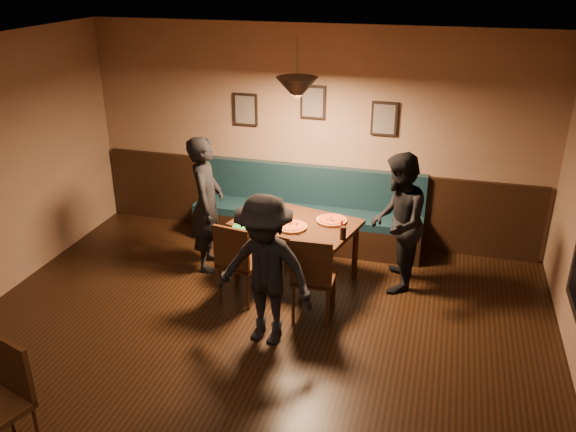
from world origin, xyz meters
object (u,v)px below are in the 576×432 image
object	(u,v)px
diner_left	(207,204)
soda_glass	(343,233)
booth_bench	(307,209)
dining_table	(296,250)
chair_near_right	(314,275)
diner_front	(265,271)
diner_right	(397,223)
chair_near_left	(241,260)
tabasco_bottle	(342,224)

from	to	relation	value
diner_left	soda_glass	world-z (taller)	diner_left
booth_bench	soda_glass	bearing A→B (deg)	-60.10
soda_glass	dining_table	bearing A→B (deg)	153.17
booth_bench	diner_left	world-z (taller)	diner_left
dining_table	chair_near_right	size ratio (longest dim) A/B	1.41
booth_bench	dining_table	bearing A→B (deg)	-83.77
booth_bench	diner_front	xyz separation A→B (m)	(0.13, -2.19, 0.27)
booth_bench	diner_right	xyz separation A→B (m)	(1.24, -0.80, 0.30)
diner_right	diner_left	bearing A→B (deg)	-88.19
booth_bench	soda_glass	size ratio (longest dim) A/B	20.81
chair_near_right	booth_bench	bearing A→B (deg)	104.77
booth_bench	diner_right	size ratio (longest dim) A/B	1.87
chair_near_left	diner_left	xyz separation A→B (m)	(-0.64, 0.61, 0.35)
chair_near_left	soda_glass	size ratio (longest dim) A/B	6.55
dining_table	diner_front	world-z (taller)	diner_front
chair_near_left	diner_left	bearing A→B (deg)	145.58
dining_table	tabasco_bottle	xyz separation A→B (m)	(0.54, -0.03, 0.42)
chair_near_right	diner_left	world-z (taller)	diner_left
booth_bench	diner_left	size ratio (longest dim) A/B	1.81
dining_table	soda_glass	bearing A→B (deg)	-13.81
booth_bench	diner_front	distance (m)	2.21
chair_near_left	soda_glass	distance (m)	1.16
chair_near_right	diner_left	size ratio (longest dim) A/B	0.58
chair_near_right	diner_right	size ratio (longest dim) A/B	0.60
diner_right	soda_glass	xyz separation A→B (m)	(-0.54, -0.42, 0.00)
chair_near_left	soda_glass	world-z (taller)	chair_near_left
booth_bench	dining_table	world-z (taller)	booth_bench
chair_near_left	chair_near_right	distance (m)	0.87
tabasco_bottle	diner_front	bearing A→B (deg)	-112.28
chair_near_left	diner_left	world-z (taller)	diner_left
booth_bench	chair_near_left	distance (m)	1.57
booth_bench	chair_near_right	bearing A→B (deg)	-73.41
diner_left	tabasco_bottle	xyz separation A→B (m)	(1.64, -0.04, -0.04)
dining_table	diner_right	size ratio (longest dim) A/B	0.85
chair_near_left	diner_front	size ratio (longest dim) A/B	0.61
diner_front	tabasco_bottle	world-z (taller)	diner_front
chair_near_right	diner_right	bearing A→B (deg)	46.94
booth_bench	soda_glass	distance (m)	1.44
dining_table	diner_front	bearing A→B (deg)	-75.73
diner_right	tabasco_bottle	distance (m)	0.62
dining_table	soda_glass	distance (m)	0.80
diner_left	diner_right	world-z (taller)	diner_left
dining_table	chair_near_right	world-z (taller)	chair_near_right
dining_table	diner_front	distance (m)	1.34
booth_bench	chair_near_right	distance (m)	1.72
booth_bench	diner_front	bearing A→B (deg)	-86.66
chair_near_left	chair_near_right	world-z (taller)	chair_near_right
diner_left	soda_glass	size ratio (longest dim) A/B	11.47
booth_bench	chair_near_right	world-z (taller)	booth_bench
booth_bench	dining_table	distance (m)	0.93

